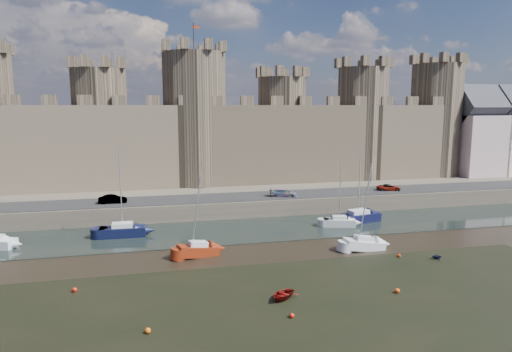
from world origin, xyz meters
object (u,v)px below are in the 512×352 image
object	(u,v)px
car_1	(113,199)
sailboat_2	(339,221)
sailboat_1	(123,230)
sailboat_5	(364,244)
sailboat_4	(198,249)
car_2	(284,193)
car_3	(389,188)
sailboat_3	(358,216)

from	to	relation	value
car_1	sailboat_2	world-z (taller)	sailboat_2
car_1	sailboat_1	world-z (taller)	sailboat_1
sailboat_2	sailboat_5	world-z (taller)	sailboat_5
sailboat_4	sailboat_1	bearing A→B (deg)	118.22
car_2	car_3	xyz separation A→B (m)	(18.37, 0.92, -0.09)
car_1	sailboat_5	size ratio (longest dim) A/B	0.39
sailboat_1	sailboat_5	distance (m)	29.74
car_2	sailboat_5	world-z (taller)	sailboat_5
car_2	sailboat_2	bearing A→B (deg)	-133.99
car_2	sailboat_1	xyz separation A→B (m)	(-23.54, -8.03, -2.26)
sailboat_1	sailboat_4	xyz separation A→B (m)	(8.53, -9.56, -0.09)
sailboat_2	car_2	bearing A→B (deg)	132.98
car_2	sailboat_3	world-z (taller)	sailboat_3
sailboat_2	sailboat_4	xyz separation A→B (m)	(-20.13, -7.93, 0.01)
sailboat_4	car_1	bearing A→B (deg)	105.56
sailboat_2	sailboat_4	size ratio (longest dim) A/B	0.87
car_3	sailboat_4	bearing A→B (deg)	130.54
car_1	car_2	bearing A→B (deg)	-92.04
car_2	sailboat_1	bearing A→B (deg)	126.95
car_1	sailboat_4	size ratio (longest dim) A/B	0.37
car_3	sailboat_3	xyz separation A→B (m)	(-9.64, -8.88, -2.20)
car_3	sailboat_2	xyz separation A→B (m)	(-13.26, -10.57, -2.27)
car_2	sailboat_4	world-z (taller)	sailboat_4
car_2	sailboat_3	xyz separation A→B (m)	(8.73, -7.96, -2.29)
car_3	sailboat_1	bearing A→B (deg)	113.60
car_1	sailboat_1	xyz separation A→B (m)	(1.74, -8.91, -2.28)
car_3	sailboat_4	distance (m)	38.25
sailboat_3	car_2	bearing A→B (deg)	125.49
car_2	sailboat_4	distance (m)	23.25
sailboat_2	sailboat_5	size ratio (longest dim) A/B	0.92
car_1	car_3	distance (m)	43.66
car_1	sailboat_5	bearing A→B (deg)	-125.23
car_2	sailboat_2	world-z (taller)	sailboat_2
sailboat_1	sailboat_2	world-z (taller)	sailboat_1
sailboat_1	sailboat_4	world-z (taller)	sailboat_1
car_1	sailboat_3	bearing A→B (deg)	-104.62
car_2	sailboat_5	size ratio (longest dim) A/B	0.42
sailboat_2	sailboat_3	world-z (taller)	sailboat_3
car_3	sailboat_2	world-z (taller)	sailboat_2
car_2	sailboat_4	bearing A→B (deg)	157.62
car_2	car_3	bearing A→B (deg)	-69.02
car_1	sailboat_2	xyz separation A→B (m)	(30.40, -10.53, -2.39)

